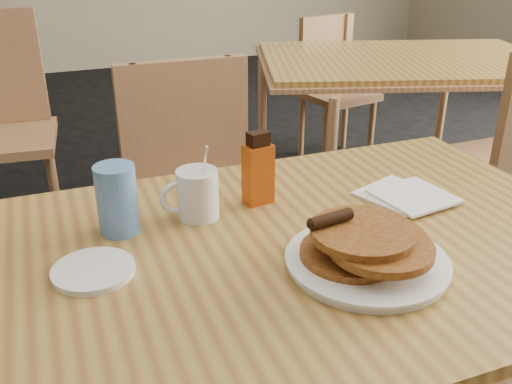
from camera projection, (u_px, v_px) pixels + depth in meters
main_table at (300, 260)px, 1.13m from camera, size 1.31×0.90×0.75m
neighbor_table at (404, 65)px, 2.70m from camera, size 1.57×1.30×0.75m
chair_main_far at (196, 183)px, 1.83m from camera, size 0.43×0.43×0.94m
chair_neighbor_far at (332, 76)px, 3.39m from camera, size 0.44×0.44×0.84m
pancake_plate at (367, 252)px, 1.02m from camera, size 0.30×0.30×0.10m
coffee_mug at (196, 193)px, 1.19m from camera, size 0.13×0.09×0.16m
syrup_bottle at (258, 171)px, 1.24m from camera, size 0.07×0.05×0.16m
napkin_stack at (406, 195)px, 1.29m from camera, size 0.20×0.21×0.01m
blue_tumbler at (117, 199)px, 1.12m from camera, size 0.10×0.10×0.14m
side_saucer at (93, 271)px, 1.01m from camera, size 0.18×0.18×0.01m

